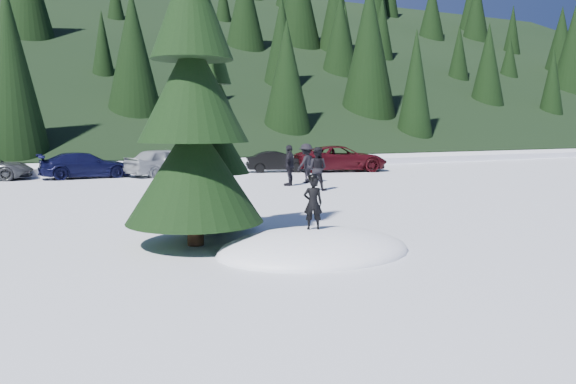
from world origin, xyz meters
name	(u,v)px	position (x,y,z in m)	size (l,w,h in m)	color
ground	(314,251)	(0.00, 0.00, 0.00)	(200.00, 200.00, 0.00)	white
snow_mound	(314,251)	(0.00, 0.00, 0.00)	(4.48, 3.52, 0.96)	white
forest_hillside	(73,32)	(0.00, 54.00, 12.50)	(200.00, 60.00, 25.00)	black
spruce_tall	(193,103)	(-2.20, 1.80, 3.32)	(3.20, 3.20, 8.60)	black
spruce_short	(216,152)	(-1.20, 3.20, 2.10)	(2.20, 2.20, 5.37)	black
child_skier	(313,203)	(0.03, 0.14, 1.07)	(0.43, 0.28, 1.18)	black
adult_0	(317,169)	(5.65, 10.26, 0.93)	(0.90, 0.70, 1.86)	black
adult_1	(289,165)	(5.38, 12.42, 0.95)	(1.11, 0.46, 1.89)	black
adult_2	(306,163)	(6.69, 13.26, 0.95)	(1.23, 0.70, 1.90)	black
car_3	(85,165)	(-2.72, 20.45, 0.67)	(1.89, 4.65, 1.35)	black
car_4	(165,162)	(1.39, 19.96, 0.77)	(1.81, 4.51, 1.54)	#9DA2A6
car_5	(278,162)	(8.03, 19.49, 0.62)	(1.30, 3.74, 1.23)	black
car_6	(341,158)	(11.72, 18.37, 0.77)	(2.56, 5.55, 1.54)	#3C0B11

